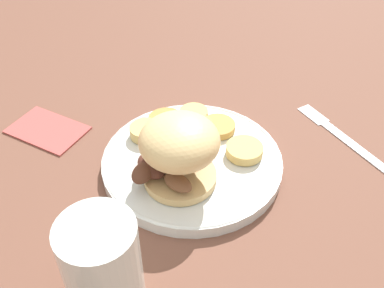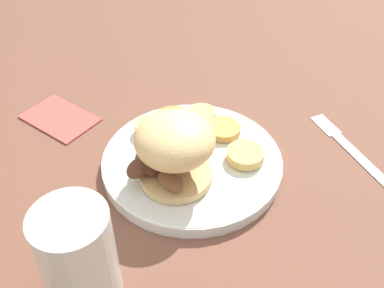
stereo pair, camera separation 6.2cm
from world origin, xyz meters
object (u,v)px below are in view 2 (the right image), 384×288
Objects in this scene: sandwich at (175,149)px; fork at (350,148)px; dinner_plate at (192,161)px; drinking_glass at (78,258)px.

sandwich is 0.79× the size of fork.
dinner_plate is 1.69× the size of fork.
dinner_plate is at bearing 179.93° from sandwich.
drinking_glass is at bearing -2.83° from dinner_plate.
fork is (-0.19, 0.20, -0.07)m from sandwich.
drinking_glass is (0.18, -0.01, -0.01)m from sandwich.
sandwich is 0.18m from drinking_glass.
fork is at bearing 126.61° from dinner_plate.
dinner_plate is 2.13× the size of sandwich.
drinking_glass reaches higher than dinner_plate.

